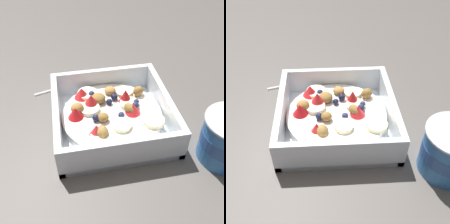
# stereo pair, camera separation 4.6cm
# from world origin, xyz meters

# --- Properties ---
(ground_plane) EXTENTS (2.40, 2.40, 0.00)m
(ground_plane) POSITION_xyz_m (0.00, 0.00, 0.00)
(ground_plane) COLOR #56514C
(fruit_bowl) EXTENTS (0.20, 0.20, 0.06)m
(fruit_bowl) POSITION_xyz_m (0.01, 0.02, 0.02)
(fruit_bowl) COLOR white
(fruit_bowl) RESTS_ON ground
(spoon) EXTENTS (0.07, 0.17, 0.01)m
(spoon) POSITION_xyz_m (-0.13, -0.00, 0.00)
(spoon) COLOR silver
(spoon) RESTS_ON ground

